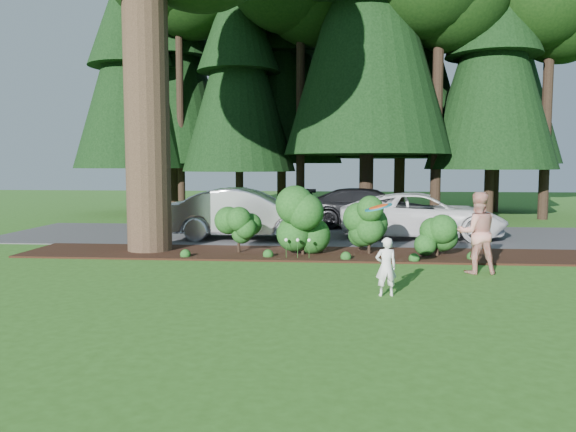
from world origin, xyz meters
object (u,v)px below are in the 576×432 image
at_px(car_silver_wagon, 247,214).
at_px(car_white_suv, 422,215).
at_px(child, 386,267).
at_px(car_dark_suv, 370,208).
at_px(adult, 477,233).
at_px(frisbee, 378,207).

bearing_deg(car_silver_wagon, car_white_suv, -82.61).
bearing_deg(child, car_silver_wagon, -72.72).
relative_size(car_dark_suv, child, 4.69).
height_order(child, adult, adult).
relative_size(car_silver_wagon, adult, 2.72).
height_order(car_silver_wagon, frisbee, frisbee).
relative_size(car_white_suv, car_dark_suv, 1.03).
height_order(car_white_suv, child, car_white_suv).
distance_m(car_silver_wagon, car_dark_suv, 5.61).
distance_m(car_white_suv, child, 8.66).
relative_size(car_dark_suv, adult, 2.82).
relative_size(car_white_suv, adult, 2.91).
xyz_separation_m(car_white_suv, child, (-1.90, -8.44, -0.22)).
relative_size(car_dark_suv, frisbee, 9.98).
height_order(car_dark_suv, adult, adult).
height_order(car_dark_suv, frisbee, frisbee).
bearing_deg(frisbee, car_white_suv, 76.24).
xyz_separation_m(car_white_suv, adult, (0.35, -6.01, 0.15)).
bearing_deg(adult, child, 43.82).
distance_m(car_silver_wagon, child, 8.56).
bearing_deg(car_white_suv, adult, -172.42).
bearing_deg(car_silver_wagon, frisbee, -154.48).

